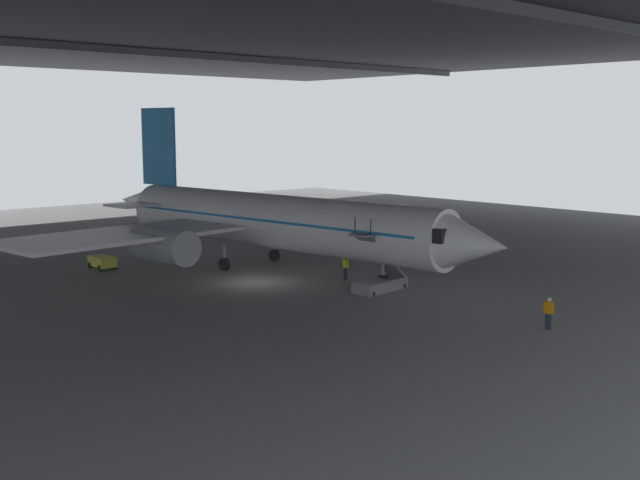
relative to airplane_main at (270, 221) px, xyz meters
The scene contains 7 objects.
ground_plane 5.85m from the airplane_main, 140.88° to the right, with size 110.00×110.00×0.00m, color slate.
hangar_structure 18.63m from the airplane_main, 109.26° to the left, with size 121.00×99.00×18.83m.
airplane_main is the anchor object (origin of this frame).
boarding_stairs 10.52m from the airplane_main, 87.73° to the right, with size 4.31×1.87×4.66m.
crew_worker_near_nose 22.27m from the airplane_main, 90.26° to the right, with size 0.23×0.55×1.64m.
crew_worker_by_stairs 6.88m from the airplane_main, 78.45° to the right, with size 0.25×0.55×1.62m.
baggage_tug 12.29m from the airplane_main, 136.72° to the left, with size 1.31×2.22×0.90m.
Camera 1 is at (-30.22, -39.18, 10.08)m, focal length 43.60 mm.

